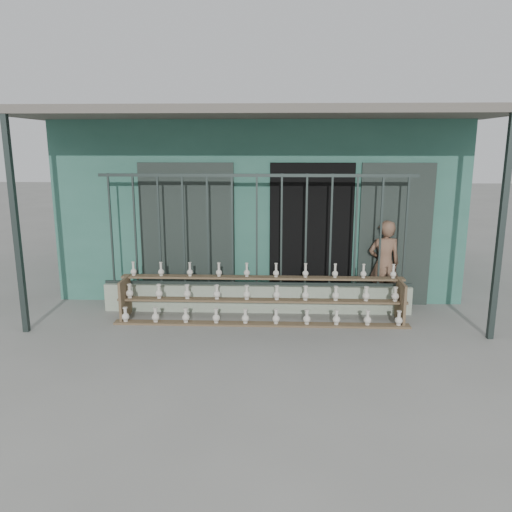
{
  "coord_description": "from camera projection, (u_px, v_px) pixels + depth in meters",
  "views": [
    {
      "loc": [
        0.3,
        -6.53,
        2.68
      ],
      "look_at": [
        0.0,
        1.0,
        1.0
      ],
      "focal_mm": 35.0,
      "sensor_mm": 36.0,
      "label": 1
    }
  ],
  "objects": [
    {
      "name": "shelf_rack",
      "position": [
        261.0,
        298.0,
        7.75
      ],
      "size": [
        4.5,
        0.68,
        0.85
      ],
      "color": "brown",
      "rests_on": "ground"
    },
    {
      "name": "workshop_building",
      "position": [
        262.0,
        195.0,
        10.74
      ],
      "size": [
        7.4,
        6.6,
        3.21
      ],
      "color": "#2E6152",
      "rests_on": "ground"
    },
    {
      "name": "elderly_woman",
      "position": [
        384.0,
        264.0,
        8.32
      ],
      "size": [
        0.58,
        0.42,
        1.48
      ],
      "primitive_type": "imported",
      "rotation": [
        0.0,
        0.0,
        3.26
      ],
      "color": "brown",
      "rests_on": "ground"
    },
    {
      "name": "ground",
      "position": [
        253.0,
        341.0,
        6.96
      ],
      "size": [
        60.0,
        60.0,
        0.0
      ],
      "primitive_type": "plane",
      "color": "slate"
    },
    {
      "name": "security_fence",
      "position": [
        257.0,
        231.0,
        7.94
      ],
      "size": [
        5.0,
        0.04,
        1.8
      ],
      "color": "#283330",
      "rests_on": "parapet_wall"
    },
    {
      "name": "parapet_wall",
      "position": [
        257.0,
        298.0,
        8.18
      ],
      "size": [
        5.0,
        0.2,
        0.45
      ],
      "primitive_type": "cube",
      "color": "#97A68E",
      "rests_on": "ground"
    }
  ]
}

